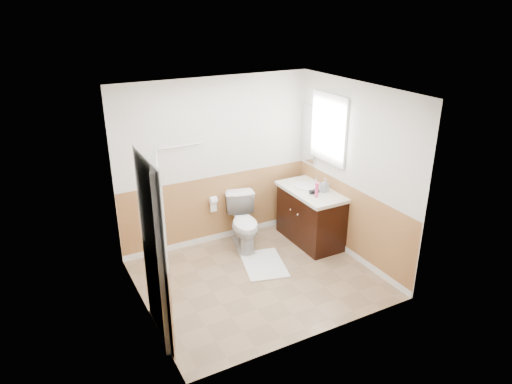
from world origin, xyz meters
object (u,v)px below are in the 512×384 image
bath_mat (264,264)px  vanity_cabinet (310,217)px  toilet (244,223)px  lotion_bottle (317,190)px  soap_dispenser (325,185)px

bath_mat → vanity_cabinet: (0.98, 0.30, 0.39)m
toilet → bath_mat: 0.72m
bath_mat → lotion_bottle: (0.88, 0.04, 0.95)m
soap_dispenser → vanity_cabinet: bearing=129.0°
toilet → bath_mat: toilet is taller
lotion_bottle → soap_dispenser: lotion_bottle is taller
toilet → soap_dispenser: bearing=-7.9°
toilet → bath_mat: bearing=-75.4°
vanity_cabinet → toilet: bearing=162.7°
lotion_bottle → soap_dispenser: (0.22, 0.11, -0.01)m
vanity_cabinet → soap_dispenser: soap_dispenser is taller
vanity_cabinet → soap_dispenser: (0.12, -0.15, 0.55)m
toilet → lotion_bottle: size_ratio=3.62×
toilet → lotion_bottle: bearing=-18.1°
bath_mat → vanity_cabinet: size_ratio=0.73×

